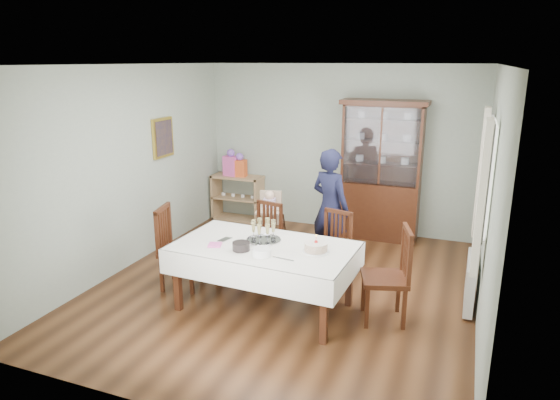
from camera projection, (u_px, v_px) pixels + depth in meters
The scene contains 25 objects.
floor at pixel (285, 287), 6.27m from camera, with size 5.00×5.00×0.00m, color #593319.
room_shell at pixel (300, 146), 6.29m from camera, with size 5.00×5.00×5.00m.
dining_table at pixel (264, 276), 5.65m from camera, with size 2.05×1.24×0.76m.
china_cabinet at pixel (381, 169), 7.74m from camera, with size 1.30×0.48×2.18m.
sideboard at pixel (238, 198), 8.82m from camera, with size 0.90×0.38×0.80m.
picture_frame at pixel (163, 138), 7.32m from camera, with size 0.04×0.48×0.58m, color gold.
window at pixel (488, 176), 5.35m from camera, with size 0.04×1.02×1.22m, color white.
curtain_left at pixel (481, 199), 4.85m from camera, with size 0.07×0.30×1.55m, color silver.
curtain_right at pixel (481, 173), 5.96m from camera, with size 0.07×0.30×1.55m, color silver.
radiator at pixel (470, 282), 5.71m from camera, with size 0.10×0.80×0.55m, color white.
chair_far_left at pixel (262, 252), 6.66m from camera, with size 0.50×0.50×0.93m.
chair_far_right at pixel (331, 262), 6.34m from camera, with size 0.50×0.50×0.92m.
chair_end_left at pixel (180, 263), 6.21m from camera, with size 0.55×0.55×1.03m.
chair_end_right at pixel (385, 293), 5.40m from camera, with size 0.59×0.59×1.05m.
woman at pixel (330, 207), 6.80m from camera, with size 0.59×0.39×1.62m, color black.
high_chair at pixel (270, 230), 7.24m from camera, with size 0.51×0.51×0.96m.
champagne_tray at pixel (263, 235), 5.66m from camera, with size 0.40×0.40×0.24m.
birthday_cake at pixel (316, 247), 5.34m from camera, with size 0.29×0.29×0.20m.
plate_stack_dark at pixel (241, 246), 5.39m from camera, with size 0.19×0.19×0.09m, color black.
plate_stack_white at pixel (262, 252), 5.24m from camera, with size 0.20×0.20×0.09m, color white.
napkin_stack at pixel (215, 245), 5.54m from camera, with size 0.14×0.14×0.02m, color #E855AD.
cutlery at pixel (222, 239), 5.73m from camera, with size 0.11×0.16×0.01m, color silver, non-canonical shape.
cake_knife at pixel (283, 259), 5.16m from camera, with size 0.25×0.02×0.01m, color silver.
gift_bag_pink at pixel (231, 164), 8.67m from camera, with size 0.28×0.20×0.47m.
gift_bag_orange at pixel (240, 166), 8.62m from camera, with size 0.23×0.17×0.41m.
Camera 1 is at (2.01, -5.38, 2.75)m, focal length 32.00 mm.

